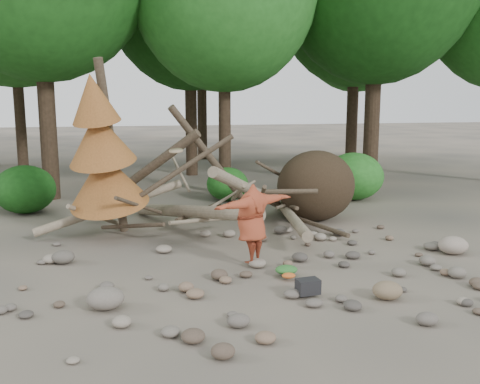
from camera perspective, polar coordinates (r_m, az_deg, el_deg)
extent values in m
plane|color=#514C44|center=(10.50, 3.13, -8.88)|extent=(120.00, 120.00, 0.00)
ellipsoid|color=#332619|center=(15.05, 8.12, 0.67)|extent=(2.20, 1.87, 1.98)
cylinder|color=gray|center=(13.66, -5.24, -2.09)|extent=(2.61, 5.11, 1.08)
cylinder|color=gray|center=(14.42, 1.57, 0.00)|extent=(3.18, 3.71, 1.90)
cylinder|color=brown|center=(14.29, -10.56, 1.77)|extent=(3.08, 1.91, 2.49)
cylinder|color=gray|center=(14.09, 5.43, -2.55)|extent=(1.13, 4.98, 0.43)
cylinder|color=brown|center=(14.64, -3.19, 3.70)|extent=(2.39, 1.03, 2.89)
cylinder|color=gray|center=(13.80, -13.67, -1.57)|extent=(3.71, 0.86, 1.20)
cylinder|color=#4C3F30|center=(13.40, -11.48, -3.58)|extent=(1.52, 1.70, 0.49)
cylinder|color=gray|center=(14.49, -0.93, -0.35)|extent=(1.57, 0.85, 0.69)
cylinder|color=#4C3F30|center=(15.31, 4.53, 1.69)|extent=(1.92, 1.25, 1.10)
cylinder|color=gray|center=(13.96, -6.40, 2.11)|extent=(0.37, 1.42, 0.85)
cylinder|color=#4C3F30|center=(14.06, 8.13, -3.47)|extent=(0.79, 2.54, 0.12)
cylinder|color=gray|center=(13.13, -4.00, -3.01)|extent=(1.78, 1.11, 0.29)
cylinder|color=#4C3F30|center=(13.39, -13.51, 4.58)|extent=(0.67, 1.13, 4.35)
cone|color=brown|center=(13.16, -14.08, 1.40)|extent=(2.06, 2.13, 1.86)
cone|color=brown|center=(12.85, -14.74, 5.66)|extent=(1.71, 1.78, 1.65)
cone|color=brown|center=(12.64, -15.38, 9.65)|extent=(1.23, 1.30, 1.41)
cylinder|color=#38281C|center=(19.20, -20.16, 12.60)|extent=(0.56, 0.56, 8.96)
cylinder|color=#38281C|center=(19.12, -1.66, 10.47)|extent=(0.44, 0.44, 7.14)
cylinder|color=#38281C|center=(21.72, 14.13, 13.16)|extent=(0.60, 0.60, 9.45)
cylinder|color=#38281C|center=(23.34, -22.59, 10.14)|extent=(0.42, 0.42, 7.56)
cylinder|color=#38281C|center=(23.98, -5.30, 11.99)|extent=(0.52, 0.52, 8.54)
cylinder|color=#38281C|center=(25.73, 11.96, 11.21)|extent=(0.50, 0.50, 8.12)
cylinder|color=#38281C|center=(30.44, -4.10, 11.75)|extent=(0.54, 0.54, 8.75)
cylinder|color=#38281C|center=(32.61, 12.15, 10.63)|extent=(0.46, 0.46, 7.84)
ellipsoid|color=#21661D|center=(32.94, 12.42, 17.86)|extent=(7.17, 7.17, 8.60)
ellipsoid|color=#185015|center=(17.16, -21.98, 0.26)|extent=(1.80, 1.80, 1.44)
ellipsoid|color=#21661D|center=(17.93, -1.35, 0.86)|extent=(1.40, 1.40, 1.12)
ellipsoid|color=#2A7925|center=(18.47, 12.04, 1.66)|extent=(2.00, 2.00, 1.60)
imported|color=#943921|center=(10.80, 1.28, -3.40)|extent=(2.03, 1.40, 1.63)
cylinder|color=#887456|center=(10.16, -6.84, 4.40)|extent=(0.34, 0.34, 0.10)
cube|color=black|center=(9.45, 7.25, -10.30)|extent=(0.41, 0.30, 0.26)
ellipsoid|color=#2B692A|center=(10.46, 4.97, -8.51)|extent=(0.44, 0.37, 0.16)
ellipsoid|color=#BE5720|center=(10.23, 5.21, -9.14)|extent=(0.26, 0.22, 0.10)
ellipsoid|color=slate|center=(9.12, -14.16, -10.93)|extent=(0.61, 0.55, 0.37)
ellipsoid|color=#7A654C|center=(9.61, 15.45, -10.07)|extent=(0.52, 0.47, 0.31)
ellipsoid|color=gray|center=(12.73, 21.79, -5.30)|extent=(0.65, 0.59, 0.39)
ellipsoid|color=#58524A|center=(11.76, -18.33, -6.59)|extent=(0.47, 0.42, 0.28)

